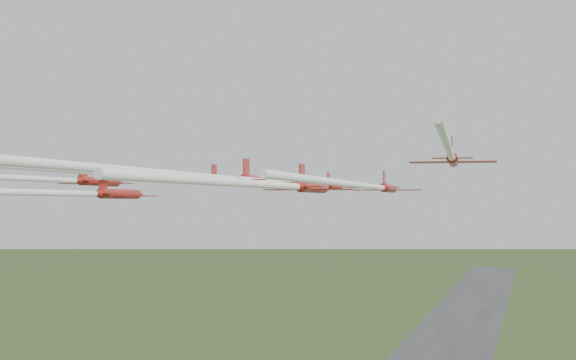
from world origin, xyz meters
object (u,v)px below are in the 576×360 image
(jet_row2_left, at_px, (169,177))
(jet_row3_right, at_px, (451,154))
(jet_lead, at_px, (316,185))
(jet_row3_mid, at_px, (195,176))
(jet_row3_left, at_px, (20,178))
(jet_row4_left, at_px, (41,193))
(jet_row2_right, at_px, (369,186))
(jet_row4_right, at_px, (283,185))

(jet_row2_left, xyz_separation_m, jet_row3_right, (32.37, -7.02, 1.66))
(jet_lead, bearing_deg, jet_row2_left, -114.49)
(jet_row2_left, height_order, jet_row3_mid, jet_row2_left)
(jet_lead, xyz_separation_m, jet_row2_left, (-10.80, -24.29, 0.46))
(jet_row3_left, distance_m, jet_row3_mid, 21.65)
(jet_row3_mid, height_order, jet_row4_left, jet_row3_mid)
(jet_row2_right, bearing_deg, jet_row3_left, -151.96)
(jet_row3_right, bearing_deg, jet_lead, 120.19)
(jet_lead, height_order, jet_row3_left, jet_row3_left)
(jet_row4_left, bearing_deg, jet_row3_right, 27.52)
(jet_lead, relative_size, jet_row3_left, 0.77)
(jet_row3_left, bearing_deg, jet_row4_right, -15.67)
(jet_lead, distance_m, jet_row4_right, 46.65)
(jet_lead, relative_size, jet_row3_mid, 0.69)
(jet_row3_right, distance_m, jet_row4_right, 19.03)
(jet_row2_right, xyz_separation_m, jet_row3_mid, (-11.37, -22.77, 0.55))
(jet_row2_right, relative_size, jet_row3_left, 1.02)
(jet_row2_left, bearing_deg, jet_lead, 63.65)
(jet_row3_left, distance_m, jet_row3_right, 43.51)
(jet_row3_right, bearing_deg, jet_row2_left, 163.39)
(jet_row2_left, relative_size, jet_row4_left, 1.24)
(jet_row2_left, bearing_deg, jet_row2_right, 12.33)
(jet_row2_left, bearing_deg, jet_row3_mid, -60.47)
(jet_row2_right, relative_size, jet_row3_right, 1.24)
(jet_lead, bearing_deg, jet_row3_right, -55.96)
(jet_row2_right, bearing_deg, jet_row4_right, -95.37)
(jet_row2_right, distance_m, jet_row3_left, 37.64)
(jet_row3_left, bearing_deg, jet_row4_left, -48.70)
(jet_lead, height_order, jet_row2_left, jet_row2_left)
(jet_row3_left, distance_m, jet_row4_right, 32.10)
(jet_row3_mid, bearing_deg, jet_row3_right, 23.56)
(jet_row3_left, relative_size, jet_row3_right, 1.22)
(jet_row2_right, distance_m, jet_row3_right, 16.71)
(jet_row3_left, xyz_separation_m, jet_row3_right, (43.05, 5.95, 2.02))
(jet_row2_left, xyz_separation_m, jet_row3_left, (-10.68, -12.97, -0.36))
(jet_row3_right, height_order, jet_row4_right, jet_row3_right)
(jet_row3_left, bearing_deg, jet_row3_mid, -11.22)
(jet_row3_right, xyz_separation_m, jet_row4_right, (-12.09, -14.36, -3.15))
(jet_row3_mid, height_order, jet_row4_right, jet_row3_mid)
(jet_row3_left, relative_size, jet_row4_right, 1.42)
(jet_row4_right, bearing_deg, jet_row3_right, 49.97)
(jet_row2_right, height_order, jet_row3_mid, jet_row3_mid)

